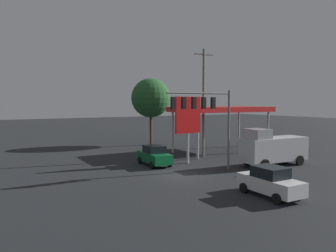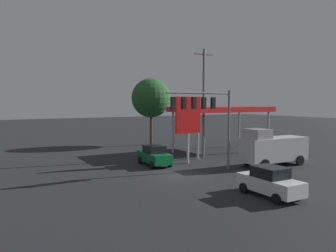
{
  "view_description": "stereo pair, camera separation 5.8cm",
  "coord_description": "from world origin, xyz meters",
  "px_view_note": "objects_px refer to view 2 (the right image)",
  "views": [
    {
      "loc": [
        14.4,
        22.81,
        6.08
      ],
      "look_at": [
        0.0,
        -2.0,
        3.95
      ],
      "focal_mm": 35.0,
      "sensor_mm": 36.0,
      "label": 1
    },
    {
      "loc": [
        14.35,
        22.84,
        6.08
      ],
      "look_at": [
        0.0,
        -2.0,
        3.95
      ],
      "focal_mm": 35.0,
      "sensor_mm": 36.0,
      "label": 2
    }
  ],
  "objects_px": {
    "sedan_far": "(154,155)",
    "street_tree": "(151,98)",
    "utility_pole": "(204,101)",
    "price_sign": "(188,117)",
    "sedan_waiting": "(270,182)",
    "traffic_signal_assembly": "(204,109)",
    "delivery_truck": "(272,148)",
    "fire_hydrant": "(252,170)"
  },
  "relations": [
    {
      "from": "utility_pole",
      "to": "street_tree",
      "type": "relative_size",
      "value": 1.26
    },
    {
      "from": "traffic_signal_assembly",
      "to": "sedan_far",
      "type": "bearing_deg",
      "value": -66.02
    },
    {
      "from": "traffic_signal_assembly",
      "to": "fire_hydrant",
      "type": "xyz_separation_m",
      "value": [
        -2.8,
        2.93,
        -4.99
      ]
    },
    {
      "from": "utility_pole",
      "to": "sedan_far",
      "type": "bearing_deg",
      "value": 11.51
    },
    {
      "from": "utility_pole",
      "to": "price_sign",
      "type": "distance_m",
      "value": 4.39
    },
    {
      "from": "fire_hydrant",
      "to": "traffic_signal_assembly",
      "type": "bearing_deg",
      "value": -46.28
    },
    {
      "from": "delivery_truck",
      "to": "traffic_signal_assembly",
      "type": "bearing_deg",
      "value": -3.64
    },
    {
      "from": "price_sign",
      "to": "sedan_far",
      "type": "relative_size",
      "value": 1.46
    },
    {
      "from": "traffic_signal_assembly",
      "to": "sedan_far",
      "type": "relative_size",
      "value": 1.58
    },
    {
      "from": "utility_pole",
      "to": "sedan_waiting",
      "type": "bearing_deg",
      "value": 70.16
    },
    {
      "from": "delivery_truck",
      "to": "sedan_waiting",
      "type": "distance_m",
      "value": 10.72
    },
    {
      "from": "utility_pole",
      "to": "sedan_waiting",
      "type": "relative_size",
      "value": 2.65
    },
    {
      "from": "delivery_truck",
      "to": "fire_hydrant",
      "type": "relative_size",
      "value": 7.85
    },
    {
      "from": "sedan_far",
      "to": "price_sign",
      "type": "bearing_deg",
      "value": 79.34
    },
    {
      "from": "traffic_signal_assembly",
      "to": "delivery_truck",
      "type": "xyz_separation_m",
      "value": [
        -7.44,
        0.85,
        -3.73
      ]
    },
    {
      "from": "fire_hydrant",
      "to": "delivery_truck",
      "type": "bearing_deg",
      "value": -155.81
    },
    {
      "from": "utility_pole",
      "to": "street_tree",
      "type": "xyz_separation_m",
      "value": [
        0.32,
        -11.93,
        0.42
      ]
    },
    {
      "from": "traffic_signal_assembly",
      "to": "sedan_waiting",
      "type": "relative_size",
      "value": 1.6
    },
    {
      "from": "price_sign",
      "to": "utility_pole",
      "type": "bearing_deg",
      "value": -147.74
    },
    {
      "from": "sedan_far",
      "to": "delivery_truck",
      "type": "bearing_deg",
      "value": 62.03
    },
    {
      "from": "traffic_signal_assembly",
      "to": "utility_pole",
      "type": "xyz_separation_m",
      "value": [
        -4.58,
        -6.32,
        0.74
      ]
    },
    {
      "from": "fire_hydrant",
      "to": "street_tree",
      "type": "bearing_deg",
      "value": -93.93
    },
    {
      "from": "sedan_waiting",
      "to": "fire_hydrant",
      "type": "distance_m",
      "value": 6.06
    },
    {
      "from": "traffic_signal_assembly",
      "to": "utility_pole",
      "type": "height_order",
      "value": "utility_pole"
    },
    {
      "from": "traffic_signal_assembly",
      "to": "delivery_truck",
      "type": "height_order",
      "value": "traffic_signal_assembly"
    },
    {
      "from": "sedan_far",
      "to": "delivery_truck",
      "type": "relative_size",
      "value": 0.65
    },
    {
      "from": "price_sign",
      "to": "sedan_waiting",
      "type": "distance_m",
      "value": 12.72
    },
    {
      "from": "traffic_signal_assembly",
      "to": "price_sign",
      "type": "xyz_separation_m",
      "value": [
        -1.11,
        -4.14,
        -0.84
      ]
    },
    {
      "from": "traffic_signal_assembly",
      "to": "street_tree",
      "type": "height_order",
      "value": "street_tree"
    },
    {
      "from": "price_sign",
      "to": "sedan_waiting",
      "type": "bearing_deg",
      "value": 82.08
    },
    {
      "from": "traffic_signal_assembly",
      "to": "price_sign",
      "type": "bearing_deg",
      "value": -105.07
    },
    {
      "from": "sedan_waiting",
      "to": "traffic_signal_assembly",
      "type": "bearing_deg",
      "value": 177.16
    },
    {
      "from": "street_tree",
      "to": "fire_hydrant",
      "type": "height_order",
      "value": "street_tree"
    },
    {
      "from": "utility_pole",
      "to": "sedan_far",
      "type": "xyz_separation_m",
      "value": [
        6.78,
        1.38,
        -5.22
      ]
    },
    {
      "from": "sedan_waiting",
      "to": "street_tree",
      "type": "bearing_deg",
      "value": 170.81
    },
    {
      "from": "delivery_truck",
      "to": "sedan_far",
      "type": "bearing_deg",
      "value": -28.14
    },
    {
      "from": "sedan_far",
      "to": "street_tree",
      "type": "relative_size",
      "value": 0.48
    },
    {
      "from": "sedan_waiting",
      "to": "utility_pole",
      "type": "bearing_deg",
      "value": 161.41
    },
    {
      "from": "sedan_far",
      "to": "fire_hydrant",
      "type": "distance_m",
      "value": 9.34
    },
    {
      "from": "traffic_signal_assembly",
      "to": "fire_hydrant",
      "type": "relative_size",
      "value": 8.06
    },
    {
      "from": "street_tree",
      "to": "delivery_truck",
      "type": "bearing_deg",
      "value": 99.44
    },
    {
      "from": "utility_pole",
      "to": "sedan_waiting",
      "type": "height_order",
      "value": "utility_pole"
    }
  ]
}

